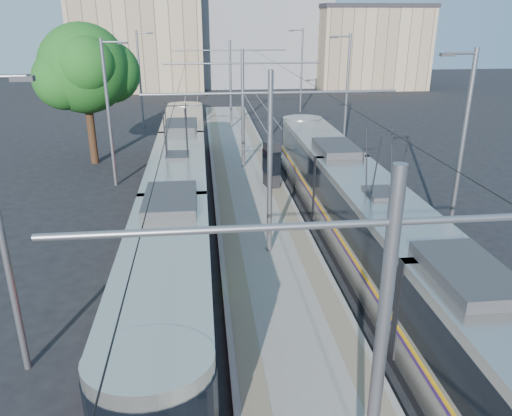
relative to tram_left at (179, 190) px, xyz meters
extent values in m
plane|color=black|center=(3.60, -11.65, -1.71)|extent=(160.00, 160.00, 0.00)
cube|color=gray|center=(3.60, 5.35, -1.56)|extent=(4.00, 50.00, 0.30)
cube|color=gray|center=(2.15, 5.35, -1.40)|extent=(0.70, 50.00, 0.01)
cube|color=gray|center=(5.05, 5.35, -1.40)|extent=(0.70, 50.00, 0.01)
cube|color=gray|center=(-0.72, 5.35, -1.69)|extent=(0.07, 70.00, 0.03)
cube|color=gray|center=(0.72, 5.35, -1.69)|extent=(0.07, 70.00, 0.03)
cube|color=gray|center=(6.48, 5.35, -1.69)|extent=(0.07, 70.00, 0.03)
cube|color=gray|center=(7.92, 5.35, -1.69)|extent=(0.07, 70.00, 0.03)
cube|color=black|center=(0.00, 0.00, -1.51)|extent=(2.30, 29.50, 0.40)
cube|color=beige|center=(0.00, 0.00, 0.14)|extent=(2.40, 27.90, 2.90)
cube|color=black|center=(0.00, 0.00, 0.64)|extent=(2.43, 27.90, 1.30)
cube|color=yellow|center=(0.00, 0.00, -0.26)|extent=(2.43, 27.90, 0.12)
cube|color=red|center=(0.00, 0.00, -0.76)|extent=(2.42, 27.90, 1.10)
cube|color=#2D2D30|center=(0.00, 0.00, 1.74)|extent=(1.68, 3.00, 0.30)
cube|color=black|center=(7.20, -5.80, -1.51)|extent=(2.30, 29.34, 0.40)
cube|color=#ABA59C|center=(7.20, -5.80, 0.14)|extent=(2.40, 27.74, 2.90)
cube|color=black|center=(7.20, -5.80, 0.64)|extent=(2.43, 27.74, 1.30)
cube|color=orange|center=(7.20, -5.80, -0.26)|extent=(2.43, 27.74, 0.12)
cube|color=#2E154C|center=(7.20, -5.80, -0.41)|extent=(2.43, 27.74, 0.10)
cube|color=#2D2D30|center=(7.20, -5.80, 1.74)|extent=(1.68, 3.00, 0.30)
cylinder|color=slate|center=(3.60, -15.65, 2.09)|extent=(0.20, 0.20, 7.00)
cylinder|color=slate|center=(3.60, -15.65, 4.79)|extent=(9.20, 0.10, 0.10)
cylinder|color=slate|center=(3.60, -3.65, 2.09)|extent=(0.20, 0.20, 7.00)
cylinder|color=slate|center=(3.60, -3.65, 4.79)|extent=(9.20, 0.10, 0.10)
cylinder|color=slate|center=(3.60, 8.35, 2.09)|extent=(0.20, 0.20, 7.00)
cylinder|color=slate|center=(3.60, 8.35, 4.79)|extent=(9.20, 0.10, 0.10)
cylinder|color=slate|center=(3.60, 20.35, 2.09)|extent=(0.20, 0.20, 7.00)
cylinder|color=slate|center=(3.60, 20.35, 4.79)|extent=(9.20, 0.10, 0.10)
cylinder|color=black|center=(0.00, 5.35, 3.84)|extent=(0.02, 70.00, 0.02)
cylinder|color=black|center=(7.20, 5.35, 3.84)|extent=(0.02, 70.00, 0.02)
cylinder|color=slate|center=(-3.90, -9.65, 2.29)|extent=(0.18, 0.18, 8.00)
cube|color=#2D2D30|center=(-2.80, -9.65, 6.04)|extent=(0.50, 0.22, 0.12)
cylinder|color=slate|center=(-3.90, 6.35, 2.29)|extent=(0.18, 0.18, 8.00)
cube|color=#2D2D30|center=(-2.80, 6.35, 6.04)|extent=(0.50, 0.22, 0.12)
cylinder|color=slate|center=(-3.90, 22.35, 2.29)|extent=(0.18, 0.18, 8.00)
cube|color=#2D2D30|center=(-2.80, 22.35, 6.04)|extent=(0.50, 0.22, 0.12)
cylinder|color=slate|center=(11.10, -3.65, 2.29)|extent=(0.18, 0.18, 8.00)
cube|color=#2D2D30|center=(10.00, -3.65, 6.04)|extent=(0.50, 0.22, 0.12)
cylinder|color=slate|center=(11.10, 12.35, 2.29)|extent=(0.18, 0.18, 8.00)
cube|color=#2D2D30|center=(10.00, 12.35, 6.04)|extent=(0.50, 0.22, 0.12)
cylinder|color=slate|center=(11.10, 28.35, 2.29)|extent=(0.18, 0.18, 8.00)
cube|color=#2D2D30|center=(10.00, 28.35, 6.04)|extent=(0.50, 0.22, 0.12)
cube|color=black|center=(4.80, 4.36, -0.18)|extent=(0.84, 1.17, 2.45)
cube|color=black|center=(4.80, 4.36, -0.03)|extent=(0.89, 1.22, 1.28)
cylinder|color=#382314|center=(-5.97, 11.24, 0.11)|extent=(0.50, 0.50, 3.64)
sphere|color=#174E16|center=(-5.97, 11.24, 4.33)|extent=(5.47, 5.47, 5.47)
sphere|color=#174E16|center=(-4.60, 12.15, 3.99)|extent=(3.87, 3.87, 3.87)
cube|color=tan|center=(-6.40, 48.35, 4.71)|extent=(16.00, 12.00, 12.83)
cube|color=gray|center=(9.60, 52.35, 4.90)|extent=(18.00, 14.00, 13.21)
cube|color=tan|center=(23.60, 46.35, 3.32)|extent=(14.00, 10.00, 10.05)
cube|color=#262328|center=(23.60, 46.35, 8.59)|extent=(14.28, 10.20, 0.50)
camera|label=1|loc=(1.12, -21.49, 7.33)|focal=35.00mm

